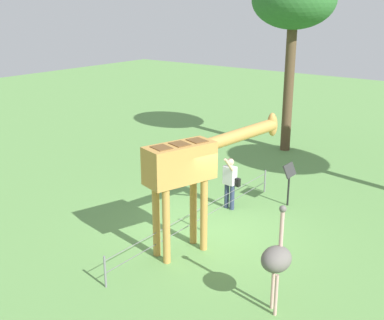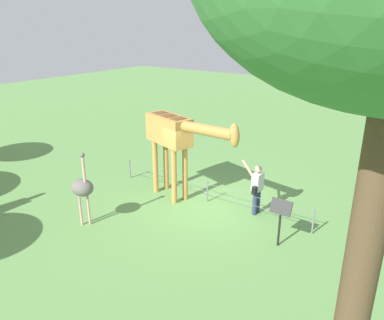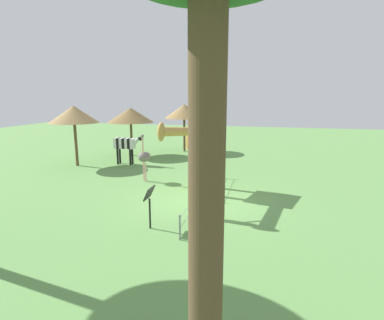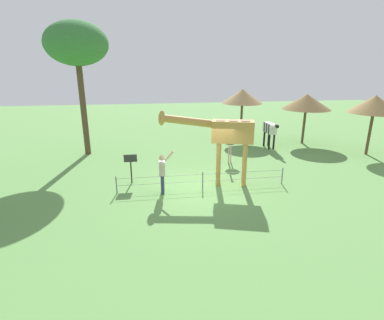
{
  "view_description": "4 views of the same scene",
  "coord_description": "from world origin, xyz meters",
  "px_view_note": "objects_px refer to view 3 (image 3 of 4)",
  "views": [
    {
      "loc": [
        -9.64,
        -6.81,
        5.88
      ],
      "look_at": [
        0.46,
        0.88,
        1.75
      ],
      "focal_mm": 45.27,
      "sensor_mm": 36.0,
      "label": 1
    },
    {
      "loc": [
        6.07,
        -9.24,
        5.56
      ],
      "look_at": [
        -0.4,
        -0.09,
        1.47
      ],
      "focal_mm": 35.26,
      "sensor_mm": 36.0,
      "label": 2
    },
    {
      "loc": [
        11.42,
        2.5,
        4.01
      ],
      "look_at": [
        0.47,
        -0.17,
        1.68
      ],
      "focal_mm": 29.43,
      "sensor_mm": 36.0,
      "label": 3
    },
    {
      "loc": [
        2.19,
        11.61,
        4.9
      ],
      "look_at": [
        0.49,
        0.51,
        1.37
      ],
      "focal_mm": 28.01,
      "sensor_mm": 36.0,
      "label": 4
    }
  ],
  "objects_px": {
    "visitor": "(200,191)",
    "shade_hut_near": "(131,115)",
    "giraffe": "(199,141)",
    "zebra": "(126,145)",
    "ostrich": "(144,157)",
    "shade_hut_far": "(184,111)",
    "shade_hut_aside": "(74,114)",
    "info_sign": "(149,199)"
  },
  "relations": [
    {
      "from": "visitor",
      "to": "shade_hut_near",
      "type": "height_order",
      "value": "shade_hut_near"
    },
    {
      "from": "giraffe",
      "to": "visitor",
      "type": "xyz_separation_m",
      "value": [
        2.62,
        0.6,
        -1.29
      ]
    },
    {
      "from": "zebra",
      "to": "shade_hut_near",
      "type": "xyz_separation_m",
      "value": [
        -2.68,
        -0.85,
        1.55
      ]
    },
    {
      "from": "ostrich",
      "to": "shade_hut_far",
      "type": "height_order",
      "value": "shade_hut_far"
    },
    {
      "from": "shade_hut_aside",
      "to": "shade_hut_far",
      "type": "bearing_deg",
      "value": 141.75
    },
    {
      "from": "visitor",
      "to": "giraffe",
      "type": "bearing_deg",
      "value": -167.14
    },
    {
      "from": "giraffe",
      "to": "shade_hut_far",
      "type": "distance_m",
      "value": 9.93
    },
    {
      "from": "ostrich",
      "to": "shade_hut_near",
      "type": "xyz_separation_m",
      "value": [
        -5.91,
        -3.33,
        1.53
      ]
    },
    {
      "from": "visitor",
      "to": "info_sign",
      "type": "height_order",
      "value": "visitor"
    },
    {
      "from": "shade_hut_near",
      "to": "shade_hut_far",
      "type": "relative_size",
      "value": 0.95
    },
    {
      "from": "zebra",
      "to": "shade_hut_aside",
      "type": "height_order",
      "value": "shade_hut_aside"
    },
    {
      "from": "visitor",
      "to": "shade_hut_aside",
      "type": "bearing_deg",
      "value": -124.77
    },
    {
      "from": "info_sign",
      "to": "visitor",
      "type": "bearing_deg",
      "value": 135.31
    },
    {
      "from": "shade_hut_near",
      "to": "shade_hut_far",
      "type": "height_order",
      "value": "shade_hut_far"
    },
    {
      "from": "giraffe",
      "to": "ostrich",
      "type": "relative_size",
      "value": 1.77
    },
    {
      "from": "shade_hut_far",
      "to": "zebra",
      "type": "bearing_deg",
      "value": -23.58
    },
    {
      "from": "giraffe",
      "to": "ostrich",
      "type": "bearing_deg",
      "value": -111.15
    },
    {
      "from": "shade_hut_far",
      "to": "visitor",
      "type": "bearing_deg",
      "value": 17.45
    },
    {
      "from": "visitor",
      "to": "info_sign",
      "type": "bearing_deg",
      "value": -44.69
    },
    {
      "from": "zebra",
      "to": "shade_hut_far",
      "type": "xyz_separation_m",
      "value": [
        -5.03,
        2.2,
        1.71
      ]
    },
    {
      "from": "shade_hut_near",
      "to": "giraffe",
      "type": "bearing_deg",
      "value": 41.5
    },
    {
      "from": "shade_hut_near",
      "to": "shade_hut_far",
      "type": "bearing_deg",
      "value": 127.74
    },
    {
      "from": "shade_hut_far",
      "to": "ostrich",
      "type": "bearing_deg",
      "value": 1.99
    },
    {
      "from": "shade_hut_near",
      "to": "shade_hut_far",
      "type": "xyz_separation_m",
      "value": [
        -2.36,
        3.05,
        0.17
      ]
    },
    {
      "from": "shade_hut_far",
      "to": "info_sign",
      "type": "distance_m",
      "value": 13.66
    },
    {
      "from": "giraffe",
      "to": "info_sign",
      "type": "distance_m",
      "value": 4.16
    },
    {
      "from": "ostrich",
      "to": "info_sign",
      "type": "distance_m",
      "value": 5.49
    },
    {
      "from": "ostrich",
      "to": "shade_hut_near",
      "type": "height_order",
      "value": "shade_hut_near"
    },
    {
      "from": "giraffe",
      "to": "shade_hut_far",
      "type": "height_order",
      "value": "shade_hut_far"
    },
    {
      "from": "giraffe",
      "to": "shade_hut_aside",
      "type": "height_order",
      "value": "shade_hut_aside"
    },
    {
      "from": "shade_hut_far",
      "to": "info_sign",
      "type": "height_order",
      "value": "shade_hut_far"
    },
    {
      "from": "ostrich",
      "to": "info_sign",
      "type": "relative_size",
      "value": 1.7
    },
    {
      "from": "zebra",
      "to": "giraffe",
      "type": "bearing_deg",
      "value": 50.97
    },
    {
      "from": "ostrich",
      "to": "shade_hut_far",
      "type": "bearing_deg",
      "value": -178.01
    },
    {
      "from": "giraffe",
      "to": "shade_hut_far",
      "type": "relative_size",
      "value": 1.17
    },
    {
      "from": "giraffe",
      "to": "visitor",
      "type": "height_order",
      "value": "giraffe"
    },
    {
      "from": "giraffe",
      "to": "zebra",
      "type": "relative_size",
      "value": 2.2
    },
    {
      "from": "ostrich",
      "to": "shade_hut_far",
      "type": "xyz_separation_m",
      "value": [
        -8.27,
        -0.29,
        1.7
      ]
    },
    {
      "from": "shade_hut_far",
      "to": "info_sign",
      "type": "relative_size",
      "value": 2.56
    },
    {
      "from": "giraffe",
      "to": "shade_hut_aside",
      "type": "relative_size",
      "value": 1.15
    },
    {
      "from": "zebra",
      "to": "ostrich",
      "type": "height_order",
      "value": "ostrich"
    },
    {
      "from": "giraffe",
      "to": "zebra",
      "type": "distance_m",
      "value": 6.99
    }
  ]
}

